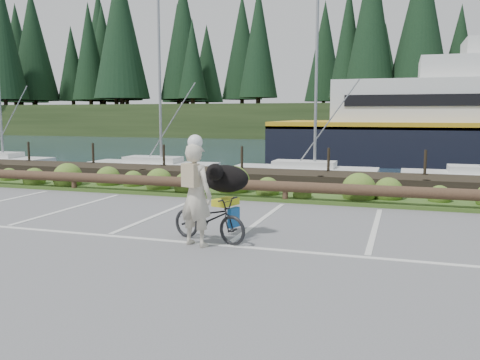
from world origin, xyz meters
name	(u,v)px	position (x,y,z in m)	size (l,w,h in m)	color
ground	(233,241)	(0.00, 0.00, 0.00)	(72.00, 72.00, 0.00)	slate
harbor_backdrop	(387,129)	(0.39, 78.47, 0.00)	(170.00, 160.00, 30.00)	#1A2D3E
vegetation_strip	(291,197)	(0.00, 5.30, 0.05)	(34.00, 1.60, 0.10)	#3D5B21
log_rail	(285,202)	(0.00, 4.60, 0.00)	(32.00, 0.30, 0.60)	#443021
bicycle	(209,219)	(-0.44, -0.17, 0.45)	(0.60, 1.72, 0.90)	black
cyclist	(196,195)	(-0.55, -0.55, 0.97)	(0.71, 0.47, 1.94)	beige
dog	(226,179)	(-0.28, 0.36, 1.18)	(0.97, 0.47, 0.56)	black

